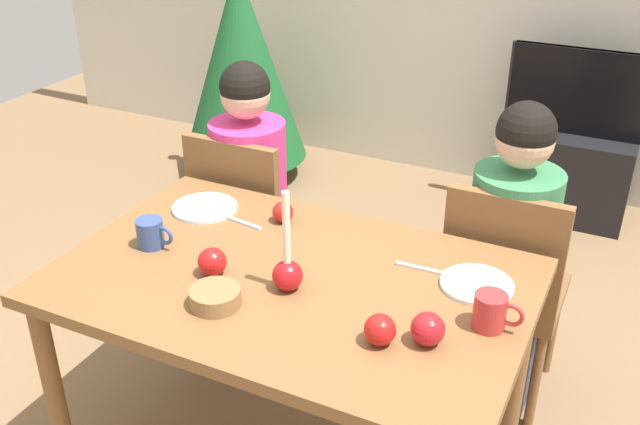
% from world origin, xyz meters
% --- Properties ---
extents(dining_table, '(1.40, 0.90, 0.75)m').
position_xyz_m(dining_table, '(0.00, 0.00, 0.67)').
color(dining_table, brown).
rests_on(dining_table, ground).
extents(chair_left, '(0.40, 0.40, 0.90)m').
position_xyz_m(chair_left, '(-0.53, 0.61, 0.51)').
color(chair_left, brown).
rests_on(chair_left, ground).
extents(chair_right, '(0.40, 0.40, 0.90)m').
position_xyz_m(chair_right, '(0.52, 0.61, 0.51)').
color(chair_right, brown).
rests_on(chair_right, ground).
extents(person_left_child, '(0.30, 0.30, 1.17)m').
position_xyz_m(person_left_child, '(-0.53, 0.64, 0.57)').
color(person_left_child, '#33384C').
rests_on(person_left_child, ground).
extents(person_right_child, '(0.30, 0.30, 1.17)m').
position_xyz_m(person_right_child, '(0.52, 0.64, 0.57)').
color(person_right_child, '#33384C').
rests_on(person_right_child, ground).
extents(tv_stand, '(0.64, 0.40, 0.48)m').
position_xyz_m(tv_stand, '(0.52, 2.30, 0.24)').
color(tv_stand, black).
rests_on(tv_stand, ground).
extents(tv, '(0.79, 0.05, 0.46)m').
position_xyz_m(tv, '(0.52, 2.30, 0.71)').
color(tv, black).
rests_on(tv, tv_stand).
extents(christmas_tree, '(0.75, 0.75, 1.37)m').
position_xyz_m(christmas_tree, '(-1.37, 1.95, 0.71)').
color(christmas_tree, brown).
rests_on(christmas_tree, ground).
extents(candle_centerpiece, '(0.09, 0.09, 0.31)m').
position_xyz_m(candle_centerpiece, '(0.02, -0.06, 0.82)').
color(candle_centerpiece, red).
rests_on(candle_centerpiece, dining_table).
extents(plate_left, '(0.23, 0.23, 0.01)m').
position_xyz_m(plate_left, '(-0.47, 0.25, 0.76)').
color(plate_left, silver).
rests_on(plate_left, dining_table).
extents(plate_right, '(0.21, 0.21, 0.01)m').
position_xyz_m(plate_right, '(0.51, 0.19, 0.76)').
color(plate_right, white).
rests_on(plate_right, dining_table).
extents(mug_left, '(0.13, 0.09, 0.09)m').
position_xyz_m(mug_left, '(-0.48, -0.04, 0.80)').
color(mug_left, '#33477F').
rests_on(mug_left, dining_table).
extents(mug_right, '(0.13, 0.09, 0.10)m').
position_xyz_m(mug_right, '(0.59, 0.01, 0.80)').
color(mug_right, '#B72D2D').
rests_on(mug_right, dining_table).
extents(fork_left, '(0.18, 0.04, 0.01)m').
position_xyz_m(fork_left, '(-0.31, 0.22, 0.75)').
color(fork_left, silver).
rests_on(fork_left, dining_table).
extents(fork_right, '(0.18, 0.02, 0.01)m').
position_xyz_m(fork_right, '(0.35, 0.21, 0.75)').
color(fork_right, silver).
rests_on(fork_right, dining_table).
extents(bowl_walnuts, '(0.14, 0.14, 0.05)m').
position_xyz_m(bowl_walnuts, '(-0.12, -0.22, 0.78)').
color(bowl_walnuts, olive).
rests_on(bowl_walnuts, dining_table).
extents(apple_near_candle, '(0.08, 0.08, 0.08)m').
position_xyz_m(apple_near_candle, '(0.36, -0.18, 0.79)').
color(apple_near_candle, '#B11715').
rests_on(apple_near_candle, dining_table).
extents(apple_by_left_plate, '(0.09, 0.09, 0.09)m').
position_xyz_m(apple_by_left_plate, '(-0.21, -0.09, 0.79)').
color(apple_by_left_plate, red).
rests_on(apple_by_left_plate, dining_table).
extents(apple_by_right_mug, '(0.09, 0.09, 0.09)m').
position_xyz_m(apple_by_right_mug, '(0.47, -0.13, 0.79)').
color(apple_by_right_mug, '#AD191E').
rests_on(apple_by_right_mug, dining_table).
extents(apple_far_edge, '(0.07, 0.07, 0.07)m').
position_xyz_m(apple_far_edge, '(-0.18, 0.29, 0.79)').
color(apple_far_edge, red).
rests_on(apple_far_edge, dining_table).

